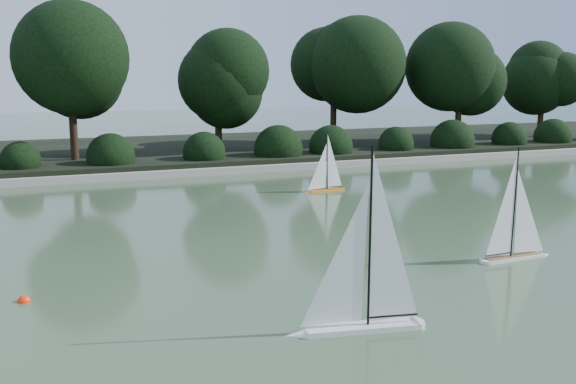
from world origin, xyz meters
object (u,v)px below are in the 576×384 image
Objects in this scene: sailboat_white_a at (352,301)px; race_buoy at (24,301)px; sailboat_orange at (323,182)px; sailboat_white_b at (519,241)px.

race_buoy is (-2.98, 2.08, -0.30)m from sailboat_white_a.
sailboat_white_a reaches higher than race_buoy.
sailboat_orange is (2.94, 7.06, -0.09)m from sailboat_white_a.
sailboat_orange is at bearing 93.27° from sailboat_white_b.
sailboat_orange is (-0.32, 5.65, -0.04)m from sailboat_white_b.
sailboat_white_a is 3.65m from race_buoy.
sailboat_white_a reaches higher than sailboat_orange.
sailboat_orange reaches higher than race_buoy.
sailboat_white_b is (3.26, 1.40, -0.05)m from sailboat_white_a.
sailboat_white_a is 13.27× the size of race_buoy.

